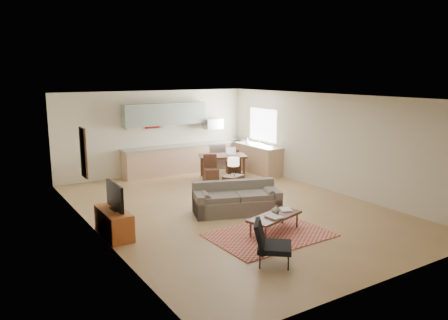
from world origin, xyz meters
TOP-DOWN VIEW (x-y plane):
  - room at (0.00, 0.00)m, footprint 9.00×9.00m
  - kitchen_counter_back at (0.90, 4.18)m, footprint 4.26×0.64m
  - kitchen_counter_right at (2.93, 3.00)m, footprint 0.64×2.26m
  - kitchen_range at (2.00, 4.18)m, footprint 0.62×0.62m
  - kitchen_microwave at (2.00, 4.20)m, footprint 0.62×0.40m
  - upper_cabinets at (0.30, 4.33)m, footprint 2.80×0.34m
  - window_right at (3.23, 3.00)m, footprint 0.02×1.40m
  - wall_art_left at (-3.21, 0.90)m, footprint 0.06×0.42m
  - triptych at (-0.10, 4.47)m, footprint 1.70×0.04m
  - rug at (-0.33, -1.97)m, footprint 2.41×1.70m
  - sofa at (-0.09, -0.40)m, footprint 2.27×1.54m
  - coffee_table at (-0.16, -1.90)m, footprint 1.37×0.84m
  - book_a at (-0.39, -2.02)m, footprint 0.32×0.39m
  - book_b at (0.16, -1.71)m, footprint 0.44×0.46m
  - vase at (-0.08, -1.83)m, footprint 0.25×0.25m
  - armchair at (-1.09, -3.07)m, footprint 0.93×0.93m
  - tv_credenza at (-3.00, -0.30)m, footprint 0.46×1.18m
  - tv at (-2.96, -0.30)m, footprint 0.09×0.91m
  - console_table at (0.53, 0.67)m, footprint 0.62×0.53m
  - table_lamp at (0.53, 0.67)m, footprint 0.40×0.40m
  - dining_table at (1.52, 2.81)m, footprint 1.65×1.33m
  - dining_chair_near at (0.88, 2.40)m, footprint 0.52×0.54m
  - dining_chair_far at (2.16, 3.21)m, footprint 0.51×0.52m
  - laptop at (1.81, 2.71)m, footprint 0.36×0.30m
  - soap_bottle at (2.83, 3.31)m, footprint 0.11×0.11m

SIDE VIEW (x-z plane):
  - rug at x=-0.33m, z-range 0.00..0.02m
  - coffee_table at x=-0.16m, z-range 0.00..0.39m
  - tv_credenza at x=-3.00m, z-range 0.00..0.55m
  - console_table at x=0.53m, z-range 0.00..0.62m
  - sofa at x=-0.09m, z-range 0.00..0.72m
  - dining_table at x=1.52m, z-range 0.00..0.73m
  - armchair at x=-1.09m, z-range 0.00..0.76m
  - book_b at x=0.16m, z-range 0.38..0.40m
  - book_a at x=-0.39m, z-range 0.38..0.41m
  - dining_chair_far at x=2.16m, z-range 0.00..0.81m
  - dining_chair_near at x=0.88m, z-range 0.00..0.85m
  - kitchen_range at x=2.00m, z-range 0.00..0.90m
  - kitchen_counter_back at x=0.90m, z-range 0.00..0.92m
  - kitchen_counter_right at x=2.93m, z-range 0.00..0.92m
  - vase at x=-0.08m, z-range 0.38..0.56m
  - tv at x=-2.96m, z-range 0.55..1.09m
  - laptop at x=1.81m, z-range 0.73..0.96m
  - table_lamp at x=0.53m, z-range 0.62..1.11m
  - soap_bottle at x=2.83m, z-range 0.92..1.11m
  - room at x=0.00m, z-range -3.15..5.85m
  - kitchen_microwave at x=2.00m, z-range 1.38..1.73m
  - window_right at x=3.23m, z-range 1.02..2.08m
  - wall_art_left at x=-3.21m, z-range 1.00..2.10m
  - triptych at x=-0.10m, z-range 1.50..2.00m
  - upper_cabinets at x=0.30m, z-range 1.60..2.30m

